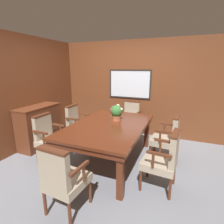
{
  "coord_description": "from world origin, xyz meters",
  "views": [
    {
      "loc": [
        1.31,
        -2.68,
        1.77
      ],
      "look_at": [
        0.09,
        0.32,
        0.94
      ],
      "focal_mm": 28.0,
      "sensor_mm": 36.0,
      "label": 1
    }
  ],
  "objects_px": {
    "chair_left_far": "(77,123)",
    "chair_right_near": "(164,159)",
    "chair_right_far": "(168,137)",
    "chair_left_near": "(49,137)",
    "sideboard_cabinet": "(40,126)",
    "potted_plant": "(117,112)",
    "dining_table": "(109,129)",
    "chair_head_far": "(130,118)",
    "chair_head_near": "(63,178)"
  },
  "relations": [
    {
      "from": "chair_right_near",
      "to": "potted_plant",
      "type": "relative_size",
      "value": 2.85
    },
    {
      "from": "chair_right_near",
      "to": "sideboard_cabinet",
      "type": "xyz_separation_m",
      "value": [
        -2.8,
        0.49,
        -0.03
      ]
    },
    {
      "from": "chair_head_far",
      "to": "chair_right_near",
      "type": "relative_size",
      "value": 1.0
    },
    {
      "from": "chair_head_near",
      "to": "potted_plant",
      "type": "xyz_separation_m",
      "value": [
        0.05,
        1.67,
        0.41
      ]
    },
    {
      "from": "chair_right_near",
      "to": "potted_plant",
      "type": "distance_m",
      "value": 1.33
    },
    {
      "from": "chair_left_near",
      "to": "chair_left_far",
      "type": "height_order",
      "value": "same"
    },
    {
      "from": "chair_left_near",
      "to": "chair_right_near",
      "type": "relative_size",
      "value": 1.0
    },
    {
      "from": "chair_left_near",
      "to": "chair_left_far",
      "type": "bearing_deg",
      "value": -1.41
    },
    {
      "from": "chair_head_far",
      "to": "chair_head_near",
      "type": "height_order",
      "value": "same"
    },
    {
      "from": "chair_left_near",
      "to": "chair_right_far",
      "type": "relative_size",
      "value": 1.0
    },
    {
      "from": "chair_left_near",
      "to": "chair_right_far",
      "type": "distance_m",
      "value": 2.27
    },
    {
      "from": "chair_left_far",
      "to": "chair_left_near",
      "type": "bearing_deg",
      "value": 176.25
    },
    {
      "from": "sideboard_cabinet",
      "to": "chair_head_near",
      "type": "bearing_deg",
      "value": -39.28
    },
    {
      "from": "chair_right_near",
      "to": "sideboard_cabinet",
      "type": "height_order",
      "value": "sideboard_cabinet"
    },
    {
      "from": "chair_right_far",
      "to": "chair_left_near",
      "type": "bearing_deg",
      "value": -64.27
    },
    {
      "from": "chair_left_near",
      "to": "potted_plant",
      "type": "xyz_separation_m",
      "value": [
        1.1,
        0.72,
        0.41
      ]
    },
    {
      "from": "chair_head_near",
      "to": "sideboard_cabinet",
      "type": "relative_size",
      "value": 0.88
    },
    {
      "from": "chair_left_far",
      "to": "chair_head_near",
      "type": "relative_size",
      "value": 1.0
    },
    {
      "from": "chair_left_far",
      "to": "chair_right_near",
      "type": "distance_m",
      "value": 2.28
    },
    {
      "from": "dining_table",
      "to": "chair_right_far",
      "type": "distance_m",
      "value": 1.13
    },
    {
      "from": "chair_left_near",
      "to": "chair_head_far",
      "type": "height_order",
      "value": "same"
    },
    {
      "from": "chair_head_near",
      "to": "chair_right_near",
      "type": "xyz_separation_m",
      "value": [
        1.07,
        0.92,
        0.0
      ]
    },
    {
      "from": "potted_plant",
      "to": "chair_head_far",
      "type": "bearing_deg",
      "value": 91.94
    },
    {
      "from": "chair_left_far",
      "to": "chair_right_near",
      "type": "xyz_separation_m",
      "value": [
        2.08,
        -0.93,
        0.0
      ]
    },
    {
      "from": "chair_head_near",
      "to": "chair_right_near",
      "type": "relative_size",
      "value": 1.0
    },
    {
      "from": "chair_right_near",
      "to": "sideboard_cabinet",
      "type": "bearing_deg",
      "value": -95.41
    },
    {
      "from": "chair_left_near",
      "to": "chair_right_far",
      "type": "xyz_separation_m",
      "value": [
        2.1,
        0.85,
        0.0
      ]
    },
    {
      "from": "chair_head_near",
      "to": "sideboard_cabinet",
      "type": "bearing_deg",
      "value": -35.3
    },
    {
      "from": "potted_plant",
      "to": "sideboard_cabinet",
      "type": "xyz_separation_m",
      "value": [
        -1.78,
        -0.25,
        -0.44
      ]
    },
    {
      "from": "chair_left_far",
      "to": "chair_right_far",
      "type": "bearing_deg",
      "value": -92.74
    },
    {
      "from": "chair_left_near",
      "to": "chair_left_far",
      "type": "distance_m",
      "value": 0.91
    },
    {
      "from": "chair_head_far",
      "to": "chair_right_far",
      "type": "distance_m",
      "value": 1.42
    },
    {
      "from": "dining_table",
      "to": "chair_head_far",
      "type": "distance_m",
      "value": 1.4
    },
    {
      "from": "chair_right_far",
      "to": "chair_right_near",
      "type": "height_order",
      "value": "same"
    },
    {
      "from": "chair_left_far",
      "to": "chair_right_far",
      "type": "height_order",
      "value": "same"
    },
    {
      "from": "chair_left_far",
      "to": "sideboard_cabinet",
      "type": "height_order",
      "value": "sideboard_cabinet"
    },
    {
      "from": "dining_table",
      "to": "chair_right_far",
      "type": "xyz_separation_m",
      "value": [
        1.04,
        0.41,
        -0.16
      ]
    },
    {
      "from": "dining_table",
      "to": "sideboard_cabinet",
      "type": "relative_size",
      "value": 1.91
    },
    {
      "from": "chair_head_near",
      "to": "potted_plant",
      "type": "relative_size",
      "value": 2.85
    },
    {
      "from": "dining_table",
      "to": "chair_right_far",
      "type": "bearing_deg",
      "value": 21.75
    },
    {
      "from": "chair_left_far",
      "to": "sideboard_cabinet",
      "type": "relative_size",
      "value": 0.88
    },
    {
      "from": "chair_head_far",
      "to": "chair_right_near",
      "type": "distance_m",
      "value": 2.13
    },
    {
      "from": "chair_head_far",
      "to": "sideboard_cabinet",
      "type": "height_order",
      "value": "sideboard_cabinet"
    },
    {
      "from": "chair_left_far",
      "to": "sideboard_cabinet",
      "type": "bearing_deg",
      "value": 120.05
    },
    {
      "from": "potted_plant",
      "to": "sideboard_cabinet",
      "type": "relative_size",
      "value": 0.31
    },
    {
      "from": "chair_head_far",
      "to": "potted_plant",
      "type": "relative_size",
      "value": 2.85
    },
    {
      "from": "chair_left_near",
      "to": "chair_left_far",
      "type": "relative_size",
      "value": 1.0
    },
    {
      "from": "chair_left_near",
      "to": "chair_right_near",
      "type": "distance_m",
      "value": 2.12
    },
    {
      "from": "chair_head_far",
      "to": "potted_plant",
      "type": "bearing_deg",
      "value": -82.77
    },
    {
      "from": "dining_table",
      "to": "potted_plant",
      "type": "height_order",
      "value": "potted_plant"
    }
  ]
}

